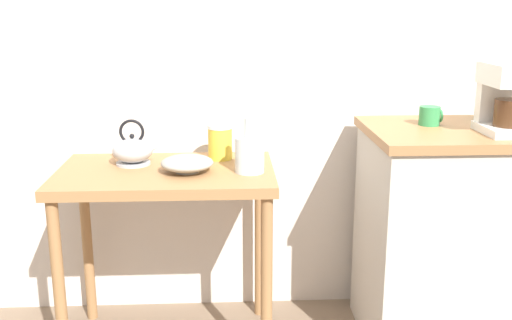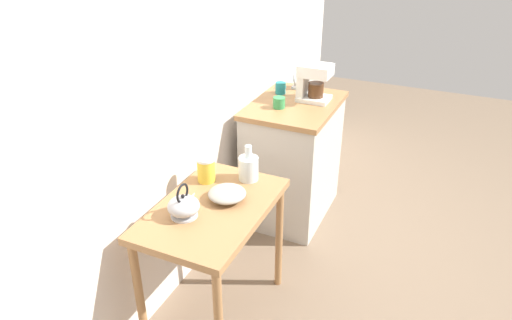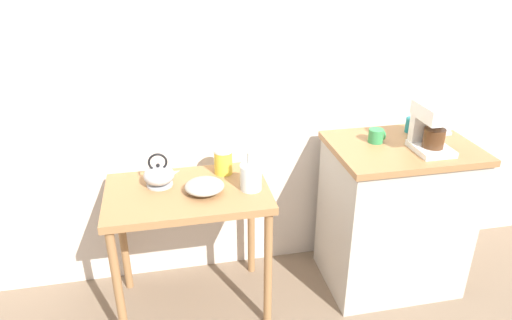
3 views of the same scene
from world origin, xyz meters
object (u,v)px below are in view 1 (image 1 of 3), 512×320
canister_enamel (220,142)px  mug_tall_green (430,116)px  coffee_maker (507,95)px  teakettle (133,150)px  bowl_stoneware (187,163)px  mug_dark_teal (486,110)px  glass_carafe_vase (250,153)px

canister_enamel → mug_tall_green: 0.85m
canister_enamel → mug_tall_green: size_ratio=1.61×
coffee_maker → teakettle: bearing=172.9°
teakettle → canister_enamel: teakettle is taller
bowl_stoneware → canister_enamel: size_ratio=1.39×
coffee_maker → bowl_stoneware: bearing=177.5°
teakettle → mug_tall_green: mug_tall_green is taller
bowl_stoneware → mug_dark_teal: (1.23, 0.19, 0.16)m
teakettle → mug_tall_green: (1.18, -0.03, 0.13)m
coffee_maker → mug_dark_teal: bearing=81.6°
bowl_stoneware → coffee_maker: size_ratio=0.77×
bowl_stoneware → teakettle: bearing=150.7°
mug_dark_teal → teakettle: bearing=-177.2°
glass_carafe_vase → mug_dark_teal: (0.99, 0.21, 0.12)m
canister_enamel → coffee_maker: coffee_maker is taller
teakettle → coffee_maker: bearing=-7.1°
bowl_stoneware → glass_carafe_vase: bearing=-2.9°
glass_carafe_vase → canister_enamel: bearing=118.6°
canister_enamel → mug_tall_green: bearing=-6.7°
teakettle → mug_dark_teal: 1.46m
canister_enamel → mug_dark_teal: 1.11m
glass_carafe_vase → coffee_maker: 0.98m
mug_tall_green → glass_carafe_vase: bearing=-171.4°
canister_enamel → glass_carafe_vase: bearing=-61.4°
bowl_stoneware → teakettle: (-0.22, 0.12, 0.02)m
teakettle → mug_tall_green: 1.19m
canister_enamel → mug_tall_green: mug_tall_green is taller
teakettle → canister_enamel: size_ratio=1.36×
bowl_stoneware → mug_tall_green: bearing=5.8°
teakettle → canister_enamel: bearing=11.7°
teakettle → coffee_maker: size_ratio=0.75×
glass_carafe_vase → mug_dark_teal: mug_dark_teal is taller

